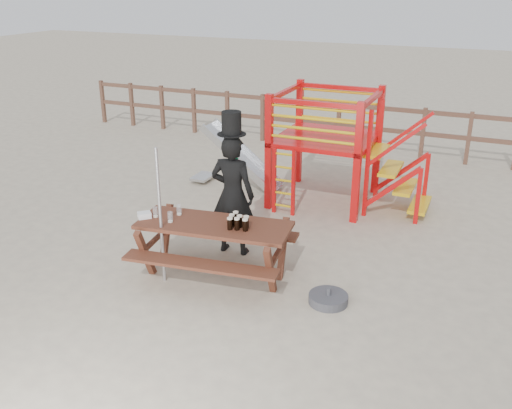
% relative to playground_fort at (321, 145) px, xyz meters
% --- Properties ---
extents(ground, '(60.00, 60.00, 0.00)m').
position_rel_playground_fort_xyz_m(ground, '(-0.12, -3.58, -1.07)').
color(ground, '#C0B295').
rests_on(ground, ground).
extents(back_fence, '(15.09, 0.09, 1.20)m').
position_rel_playground_fort_xyz_m(back_fence, '(-0.12, 3.42, -0.34)').
color(back_fence, brown).
rests_on(back_fence, ground).
extents(playground_fort, '(4.71, 1.84, 2.10)m').
position_rel_playground_fort_xyz_m(playground_fort, '(0.00, 0.00, 0.00)').
color(playground_fort, red).
rests_on(playground_fort, ground).
extents(picnic_table, '(2.28, 1.72, 0.82)m').
position_rel_playground_fort_xyz_m(picnic_table, '(-0.44, -3.46, -0.56)').
color(picnic_table, brown).
rests_on(picnic_table, ground).
extents(man_with_hat, '(0.70, 0.48, 2.20)m').
position_rel_playground_fort_xyz_m(man_with_hat, '(-0.54, -2.64, -0.09)').
color(man_with_hat, black).
rests_on(man_with_hat, ground).
extents(metal_pole, '(0.04, 0.04, 1.93)m').
position_rel_playground_fort_xyz_m(metal_pole, '(-1.03, -3.86, -0.10)').
color(metal_pole, '#B2B2B7').
rests_on(metal_pole, ground).
extents(parasol_base, '(0.52, 0.52, 0.22)m').
position_rel_playground_fort_xyz_m(parasol_base, '(1.25, -3.51, -1.01)').
color(parasol_base, '#3C3D42').
rests_on(parasol_base, ground).
extents(paper_bag, '(0.23, 0.23, 0.08)m').
position_rel_playground_fort_xyz_m(paper_bag, '(-1.42, -3.67, -0.21)').
color(paper_bag, white).
rests_on(paper_bag, picnic_table).
extents(stout_pints, '(0.30, 0.29, 0.17)m').
position_rel_playground_fort_xyz_m(stout_pints, '(-0.07, -3.45, -0.17)').
color(stout_pints, black).
rests_on(stout_pints, picnic_table).
extents(empty_glasses, '(0.36, 0.35, 0.15)m').
position_rel_playground_fort_xyz_m(empty_glasses, '(-1.11, -3.54, -0.19)').
color(empty_glasses, silver).
rests_on(empty_glasses, picnic_table).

